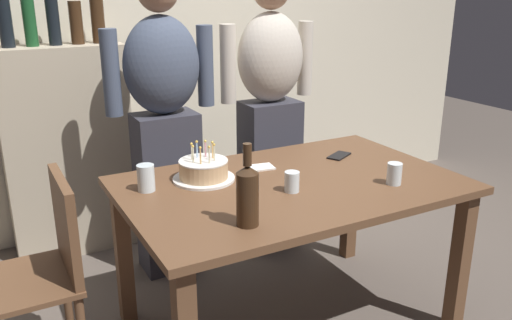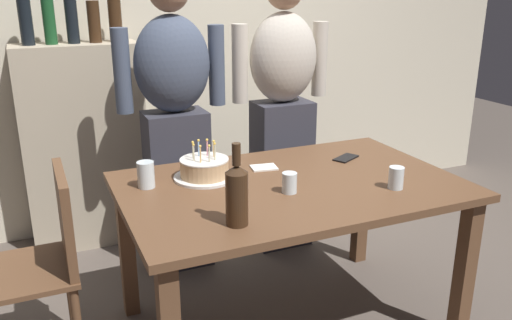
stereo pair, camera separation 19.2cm
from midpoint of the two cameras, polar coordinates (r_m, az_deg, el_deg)
The scene contains 13 objects.
back_wall at distance 3.67m, azimuth -5.93°, elevation 13.81°, with size 5.20×0.10×2.60m, color beige.
dining_table at distance 2.42m, azimuth 5.99°, elevation -4.63°, with size 1.50×0.96×0.74m.
birthday_cake at distance 2.42m, azimuth -3.30°, elevation -1.02°, with size 0.28×0.28×0.18m.
water_glass_near at distance 2.33m, azimuth -9.44°, elevation -1.60°, with size 0.07×0.07×0.12m, color silver.
water_glass_far at distance 2.40m, azimuth 17.02°, elevation -1.87°, with size 0.07×0.07×0.10m, color silver.
water_glass_side at distance 2.26m, azimuth 6.03°, elevation -2.48°, with size 0.06×0.06×0.09m, color silver.
wine_bottle at distance 1.93m, azimuth 0.77°, elevation -3.64°, with size 0.08×0.08×0.31m.
cell_phone at distance 2.75m, azimuth 11.59°, elevation 0.19°, with size 0.14×0.07×0.01m, color black.
napkin_stack at distance 2.56m, azimuth 2.99°, elevation -0.84°, with size 0.12×0.09×0.01m, color white.
person_man_bearded at distance 2.94m, azimuth -6.86°, elevation 4.25°, with size 0.61×0.27×1.66m.
person_woman_cardigan at distance 3.19m, azimuth 4.58°, elevation 5.42°, with size 0.61×0.27×1.66m.
dining_chair at distance 2.36m, azimuth -19.60°, elevation -9.75°, with size 0.42×0.42×0.87m.
shelf_cabinet at distance 3.41m, azimuth -16.36°, elevation 1.67°, with size 0.72×0.30×1.56m.
Camera 2 is at (-1.03, -1.97, 1.59)m, focal length 37.30 mm.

